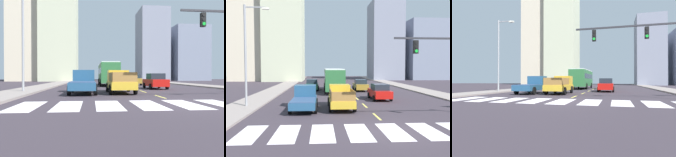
# 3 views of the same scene
# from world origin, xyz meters

# --- Properties ---
(ground_plane) EXTENTS (160.00, 160.00, 0.00)m
(ground_plane) POSITION_xyz_m (0.00, 0.00, 0.00)
(ground_plane) COLOR #372F37
(sidewalk_right) EXTENTS (3.26, 110.00, 0.15)m
(sidewalk_right) POSITION_xyz_m (10.96, 18.00, 0.07)
(sidewalk_right) COLOR gray
(sidewalk_right) RESTS_ON ground
(sidewalk_left) EXTENTS (3.26, 110.00, 0.15)m
(sidewalk_left) POSITION_xyz_m (-10.96, 18.00, 0.07)
(sidewalk_left) COLOR gray
(sidewalk_left) RESTS_ON ground
(crosswalk_stripe_0) EXTENTS (1.28, 3.72, 0.01)m
(crosswalk_stripe_0) POSITION_xyz_m (-7.85, 0.00, 0.00)
(crosswalk_stripe_0) COLOR silver
(crosswalk_stripe_0) RESTS_ON ground
(crosswalk_stripe_1) EXTENTS (1.28, 3.72, 0.01)m
(crosswalk_stripe_1) POSITION_xyz_m (-5.89, 0.00, 0.00)
(crosswalk_stripe_1) COLOR silver
(crosswalk_stripe_1) RESTS_ON ground
(crosswalk_stripe_2) EXTENTS (1.28, 3.72, 0.01)m
(crosswalk_stripe_2) POSITION_xyz_m (-3.92, 0.00, 0.00)
(crosswalk_stripe_2) COLOR silver
(crosswalk_stripe_2) RESTS_ON ground
(crosswalk_stripe_3) EXTENTS (1.28, 3.72, 0.01)m
(crosswalk_stripe_3) POSITION_xyz_m (-1.96, 0.00, 0.00)
(crosswalk_stripe_3) COLOR silver
(crosswalk_stripe_3) RESTS_ON ground
(crosswalk_stripe_4) EXTENTS (1.28, 3.72, 0.01)m
(crosswalk_stripe_4) POSITION_xyz_m (0.00, 0.00, 0.00)
(crosswalk_stripe_4) COLOR silver
(crosswalk_stripe_4) RESTS_ON ground
(crosswalk_stripe_5) EXTENTS (1.28, 3.72, 0.01)m
(crosswalk_stripe_5) POSITION_xyz_m (1.96, 0.00, 0.00)
(crosswalk_stripe_5) COLOR silver
(crosswalk_stripe_5) RESTS_ON ground
(crosswalk_stripe_6) EXTENTS (1.28, 3.72, 0.01)m
(crosswalk_stripe_6) POSITION_xyz_m (3.92, 0.00, 0.00)
(crosswalk_stripe_6) COLOR silver
(crosswalk_stripe_6) RESTS_ON ground
(crosswalk_stripe_7) EXTENTS (1.28, 3.72, 0.01)m
(crosswalk_stripe_7) POSITION_xyz_m (5.89, 0.00, 0.00)
(crosswalk_stripe_7) COLOR silver
(crosswalk_stripe_7) RESTS_ON ground
(lane_dash_0) EXTENTS (0.16, 2.40, 0.01)m
(lane_dash_0) POSITION_xyz_m (0.00, 4.00, 0.00)
(lane_dash_0) COLOR #E5D256
(lane_dash_0) RESTS_ON ground
(lane_dash_1) EXTENTS (0.16, 2.40, 0.01)m
(lane_dash_1) POSITION_xyz_m (0.00, 9.00, 0.00)
(lane_dash_1) COLOR #E5D256
(lane_dash_1) RESTS_ON ground
(lane_dash_2) EXTENTS (0.16, 2.40, 0.01)m
(lane_dash_2) POSITION_xyz_m (0.00, 14.00, 0.00)
(lane_dash_2) COLOR #E5D256
(lane_dash_2) RESTS_ON ground
(lane_dash_3) EXTENTS (0.16, 2.40, 0.01)m
(lane_dash_3) POSITION_xyz_m (0.00, 19.00, 0.00)
(lane_dash_3) COLOR #E5D256
(lane_dash_3) RESTS_ON ground
(lane_dash_4) EXTENTS (0.16, 2.40, 0.01)m
(lane_dash_4) POSITION_xyz_m (0.00, 24.00, 0.00)
(lane_dash_4) COLOR #E5D256
(lane_dash_4) RESTS_ON ground
(lane_dash_5) EXTENTS (0.16, 2.40, 0.01)m
(lane_dash_5) POSITION_xyz_m (0.00, 29.00, 0.00)
(lane_dash_5) COLOR #E5D256
(lane_dash_5) RESTS_ON ground
(lane_dash_6) EXTENTS (0.16, 2.40, 0.01)m
(lane_dash_6) POSITION_xyz_m (0.00, 34.00, 0.00)
(lane_dash_6) COLOR #E5D256
(lane_dash_6) RESTS_ON ground
(lane_dash_7) EXTENTS (0.16, 2.40, 0.01)m
(lane_dash_7) POSITION_xyz_m (0.00, 39.00, 0.00)
(lane_dash_7) COLOR #E5D256
(lane_dash_7) RESTS_ON ground
(pickup_stakebed) EXTENTS (2.18, 5.20, 1.96)m
(pickup_stakebed) POSITION_xyz_m (-2.34, 7.88, 0.94)
(pickup_stakebed) COLOR gold
(pickup_stakebed) RESTS_ON ground
(pickup_dark) EXTENTS (2.18, 5.20, 1.96)m
(pickup_dark) POSITION_xyz_m (-5.42, 7.47, 0.92)
(pickup_dark) COLOR navy
(pickup_dark) RESTS_ON ground
(city_bus) EXTENTS (2.72, 10.80, 3.32)m
(city_bus) POSITION_xyz_m (-2.28, 21.84, 1.95)
(city_bus) COLOR #2C6B38
(city_bus) RESTS_ON ground
(sedan_near_right) EXTENTS (2.02, 4.40, 1.72)m
(sedan_near_right) POSITION_xyz_m (-5.44, 23.87, 0.86)
(sedan_near_right) COLOR #225534
(sedan_near_right) RESTS_ON ground
(sedan_near_left) EXTENTS (2.02, 4.40, 1.72)m
(sedan_near_left) POSITION_xyz_m (2.36, 12.91, 0.86)
(sedan_near_left) COLOR red
(sedan_near_left) RESTS_ON ground
(sedan_far) EXTENTS (2.02, 4.40, 1.72)m
(sedan_far) POSITION_xyz_m (1.80, 22.52, 0.86)
(sedan_far) COLOR olive
(sedan_far) RESTS_ON ground
(traffic_signal_gantry) EXTENTS (9.44, 0.27, 6.00)m
(traffic_signal_gantry) POSITION_xyz_m (6.89, 1.93, 4.22)
(traffic_signal_gantry) COLOR #2D2D33
(traffic_signal_gantry) RESTS_ON ground
(streetlight_left) EXTENTS (2.20, 0.28, 9.00)m
(streetlight_left) POSITION_xyz_m (-10.49, 8.68, 4.97)
(streetlight_left) COLOR gray
(streetlight_left) RESTS_ON ground
(tower_tall_centre) EXTENTS (9.62, 10.55, 53.31)m
(tower_tall_centre) POSITION_xyz_m (-13.54, 50.34, 26.65)
(tower_tall_centre) COLOR beige
(tower_tall_centre) RESTS_ON ground
(block_mid_right) EXTENTS (8.41, 9.98, 21.64)m
(block_mid_right) POSITION_xyz_m (13.96, 54.52, 10.82)
(block_mid_right) COLOR gray
(block_mid_right) RESTS_ON ground
(block_low_left) EXTENTS (8.94, 11.44, 31.97)m
(block_low_left) POSITION_xyz_m (-22.66, 52.71, 15.99)
(block_low_left) COLOR beige
(block_low_left) RESTS_ON ground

